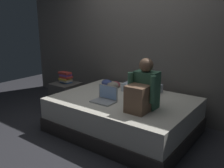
# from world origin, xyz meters

# --- Properties ---
(ground_plane) EXTENTS (8.00, 8.00, 0.00)m
(ground_plane) POSITION_xyz_m (0.00, 0.00, 0.00)
(ground_plane) COLOR #2D2D33
(wall_back) EXTENTS (5.60, 0.10, 2.70)m
(wall_back) POSITION_xyz_m (0.00, 1.20, 1.35)
(wall_back) COLOR #605B56
(wall_back) RESTS_ON ground_plane
(bed) EXTENTS (2.00, 1.50, 0.51)m
(bed) POSITION_xyz_m (0.20, 0.30, 0.25)
(bed) COLOR #332D2B
(bed) RESTS_ON ground_plane
(nightstand) EXTENTS (0.44, 0.46, 0.52)m
(nightstand) POSITION_xyz_m (-1.10, 0.36, 0.26)
(nightstand) COLOR #474442
(nightstand) RESTS_ON ground_plane
(person_sitting) EXTENTS (0.39, 0.44, 0.66)m
(person_sitting) POSITION_xyz_m (0.64, 0.08, 0.76)
(person_sitting) COLOR #38664C
(person_sitting) RESTS_ON bed
(laptop) EXTENTS (0.32, 0.23, 0.22)m
(laptop) POSITION_xyz_m (0.07, 0.03, 0.57)
(laptop) COLOR #9EA0A5
(laptop) RESTS_ON bed
(pillow) EXTENTS (0.56, 0.36, 0.13)m
(pillow) POSITION_xyz_m (0.25, 0.75, 0.58)
(pillow) COLOR silver
(pillow) RESTS_ON bed
(book_stack) EXTENTS (0.23, 0.17, 0.20)m
(book_stack) POSITION_xyz_m (-1.11, 0.38, 0.62)
(book_stack) COLOR #284C84
(book_stack) RESTS_ON nightstand
(clothes_pile) EXTENTS (0.35, 0.22, 0.11)m
(clothes_pile) POSITION_xyz_m (-0.32, 0.70, 0.56)
(clothes_pile) COLOR gray
(clothes_pile) RESTS_ON bed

